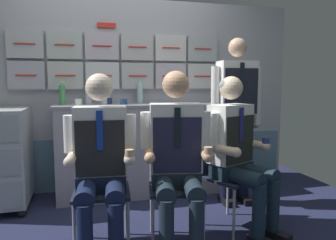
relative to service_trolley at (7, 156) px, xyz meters
name	(u,v)px	position (x,y,z in m)	size (l,w,h in m)	color
galley_bulkhead	(120,94)	(1.14, 0.40, 0.57)	(4.20, 0.14, 2.15)	#ADB1BA
galley_counter	(145,148)	(1.38, 0.12, -0.02)	(1.90, 0.53, 0.98)	#9B98A4
service_trolley	(7,156)	(0.00, 0.00, 0.00)	(0.40, 0.65, 0.97)	black
folding_chair_left	(102,176)	(0.84, -0.93, -0.01)	(0.44, 0.44, 0.83)	#A8AAAF
crew_member_left	(101,156)	(0.82, -1.09, 0.19)	(0.51, 0.65, 1.28)	black
folding_chair_right	(175,173)	(1.39, -0.99, -0.01)	(0.47, 0.47, 0.83)	#A8AAAF
crew_member_right	(177,151)	(1.36, -1.14, 0.20)	(0.53, 0.68, 1.30)	black
folding_chair_by_counter	(222,165)	(1.85, -0.85, -0.01)	(0.53, 0.53, 0.83)	#A8AAAF
crew_member_by_counter	(238,147)	(1.92, -1.00, 0.18)	(0.57, 0.69, 1.26)	black
crew_member_standing	(236,107)	(2.19, -0.43, 0.45)	(0.52, 0.27, 1.64)	black
water_bottle_short	(140,92)	(1.35, 0.28, 0.59)	(0.06, 0.06, 0.25)	silver
water_bottle_blue_cap	(104,94)	(0.94, 0.13, 0.58)	(0.07, 0.07, 0.24)	silver
sparkling_bottle_green	(88,93)	(0.79, 0.30, 0.58)	(0.07, 0.07, 0.23)	silver
water_bottle_clear	(62,94)	(0.52, 0.16, 0.58)	(0.06, 0.06, 0.24)	#499858
paper_cup_tan	(78,102)	(0.68, 0.08, 0.50)	(0.07, 0.07, 0.06)	white
coffee_cup_spare	(124,101)	(1.14, 0.06, 0.50)	(0.07, 0.07, 0.06)	navy
paper_cup_blue	(109,101)	(1.00, 0.21, 0.50)	(0.07, 0.07, 0.06)	navy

